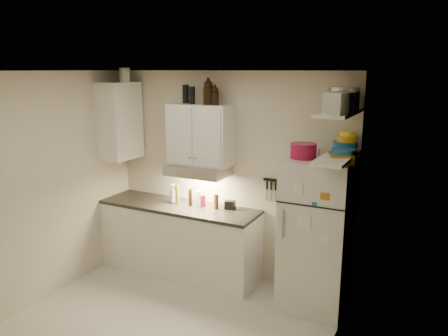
% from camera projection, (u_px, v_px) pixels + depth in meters
% --- Properties ---
extents(floor, '(3.20, 3.00, 0.02)m').
position_uv_depth(floor, '(163.00, 331.00, 4.49)').
color(floor, beige).
rests_on(floor, ground).
extents(ceiling, '(3.20, 3.00, 0.02)m').
position_uv_depth(ceiling, '(154.00, 70.00, 3.90)').
color(ceiling, white).
rests_on(ceiling, ground).
extents(back_wall, '(3.20, 0.02, 2.60)m').
position_uv_depth(back_wall, '(228.00, 176.00, 5.51)').
color(back_wall, beige).
rests_on(back_wall, ground).
extents(left_wall, '(0.02, 3.00, 2.60)m').
position_uv_depth(left_wall, '(41.00, 189.00, 4.91)').
color(left_wall, beige).
rests_on(left_wall, ground).
extents(right_wall, '(0.02, 3.00, 2.60)m').
position_uv_depth(right_wall, '(325.00, 238.00, 3.48)').
color(right_wall, beige).
rests_on(right_wall, ground).
extents(base_cabinet, '(2.10, 0.60, 0.88)m').
position_uv_depth(base_cabinet, '(180.00, 240.00, 5.67)').
color(base_cabinet, white).
rests_on(base_cabinet, floor).
extents(countertop, '(2.10, 0.62, 0.04)m').
position_uv_depth(countertop, '(179.00, 207.00, 5.57)').
color(countertop, '#2A2824').
rests_on(countertop, base_cabinet).
extents(upper_cabinet, '(0.80, 0.33, 0.75)m').
position_uv_depth(upper_cabinet, '(200.00, 135.00, 5.37)').
color(upper_cabinet, white).
rests_on(upper_cabinet, back_wall).
extents(side_cabinet, '(0.33, 0.55, 1.00)m').
position_uv_depth(side_cabinet, '(120.00, 121.00, 5.73)').
color(side_cabinet, white).
rests_on(side_cabinet, left_wall).
extents(range_hood, '(0.76, 0.46, 0.12)m').
position_uv_depth(range_hood, '(198.00, 170.00, 5.41)').
color(range_hood, silver).
rests_on(range_hood, back_wall).
extents(fridge, '(0.70, 0.68, 1.70)m').
position_uv_depth(fridge, '(317.00, 235.00, 4.75)').
color(fridge, silver).
rests_on(fridge, floor).
extents(shelf_hi, '(0.30, 0.95, 0.03)m').
position_uv_depth(shelf_hi, '(340.00, 113.00, 4.25)').
color(shelf_hi, white).
rests_on(shelf_hi, right_wall).
extents(shelf_lo, '(0.30, 0.95, 0.03)m').
position_uv_depth(shelf_lo, '(337.00, 157.00, 4.34)').
color(shelf_lo, white).
rests_on(shelf_lo, right_wall).
extents(knife_strip, '(0.42, 0.02, 0.03)m').
position_uv_depth(knife_strip, '(280.00, 181.00, 5.17)').
color(knife_strip, black).
rests_on(knife_strip, back_wall).
extents(dutch_oven, '(0.30, 0.30, 0.16)m').
position_uv_depth(dutch_oven, '(303.00, 151.00, 4.57)').
color(dutch_oven, maroon).
rests_on(dutch_oven, fridge).
extents(book_stack, '(0.31, 0.34, 0.09)m').
position_uv_depth(book_stack, '(341.00, 158.00, 4.36)').
color(book_stack, '#AD6C15').
rests_on(book_stack, fridge).
extents(spice_jar, '(0.07, 0.07, 0.10)m').
position_uv_depth(spice_jar, '(321.00, 154.00, 4.56)').
color(spice_jar, silver).
rests_on(spice_jar, fridge).
extents(stock_pot, '(0.35, 0.35, 0.22)m').
position_uv_depth(stock_pot, '(343.00, 98.00, 4.43)').
color(stock_pot, silver).
rests_on(stock_pot, shelf_hi).
extents(tin_a, '(0.21, 0.19, 0.20)m').
position_uv_depth(tin_a, '(347.00, 102.00, 4.13)').
color(tin_a, '#AAAAAD').
rests_on(tin_a, shelf_hi).
extents(tin_b, '(0.26, 0.26, 0.20)m').
position_uv_depth(tin_b, '(338.00, 103.00, 3.93)').
color(tin_b, '#AAAAAD').
rests_on(tin_b, shelf_hi).
extents(bowl_teal, '(0.25, 0.25, 0.10)m').
position_uv_depth(bowl_teal, '(345.00, 146.00, 4.57)').
color(bowl_teal, '#185584').
rests_on(bowl_teal, shelf_lo).
extents(bowl_orange, '(0.20, 0.20, 0.06)m').
position_uv_depth(bowl_orange, '(347.00, 139.00, 4.55)').
color(bowl_orange, orange).
rests_on(bowl_orange, bowl_teal).
extents(bowl_yellow, '(0.16, 0.16, 0.05)m').
position_uv_depth(bowl_yellow, '(347.00, 133.00, 4.54)').
color(bowl_yellow, yellow).
rests_on(bowl_yellow, bowl_orange).
extents(plates, '(0.31, 0.31, 0.06)m').
position_uv_depth(plates, '(343.00, 152.00, 4.35)').
color(plates, '#185584').
rests_on(plates, shelf_lo).
extents(growler_a, '(0.16, 0.16, 0.30)m').
position_uv_depth(growler_a, '(208.00, 92.00, 5.18)').
color(growler_a, black).
rests_on(growler_a, upper_cabinet).
extents(growler_b, '(0.12, 0.12, 0.22)m').
position_uv_depth(growler_b, '(215.00, 96.00, 5.14)').
color(growler_b, black).
rests_on(growler_b, upper_cabinet).
extents(thermos_a, '(0.09, 0.09, 0.21)m').
position_uv_depth(thermos_a, '(192.00, 95.00, 5.27)').
color(thermos_a, black).
rests_on(thermos_a, upper_cabinet).
extents(thermos_b, '(0.08, 0.08, 0.23)m').
position_uv_depth(thermos_b, '(186.00, 94.00, 5.38)').
color(thermos_b, black).
rests_on(thermos_b, upper_cabinet).
extents(side_jar, '(0.17, 0.17, 0.18)m').
position_uv_depth(side_jar, '(125.00, 75.00, 5.61)').
color(side_jar, silver).
rests_on(side_jar, side_cabinet).
extents(soap_bottle, '(0.12, 0.12, 0.28)m').
position_uv_depth(soap_bottle, '(174.00, 192.00, 5.63)').
color(soap_bottle, white).
rests_on(soap_bottle, countertop).
extents(pepper_mill, '(0.07, 0.07, 0.19)m').
position_uv_depth(pepper_mill, '(216.00, 201.00, 5.40)').
color(pepper_mill, brown).
rests_on(pepper_mill, countertop).
extents(oil_bottle, '(0.06, 0.06, 0.25)m').
position_uv_depth(oil_bottle, '(177.00, 194.00, 5.60)').
color(oil_bottle, '#565B16').
rests_on(oil_bottle, countertop).
extents(vinegar_bottle, '(0.06, 0.06, 0.22)m').
position_uv_depth(vinegar_bottle, '(190.00, 197.00, 5.52)').
color(vinegar_bottle, black).
rests_on(vinegar_bottle, countertop).
extents(clear_bottle, '(0.09, 0.09, 0.20)m').
position_uv_depth(clear_bottle, '(199.00, 199.00, 5.49)').
color(clear_bottle, silver).
rests_on(clear_bottle, countertop).
extents(red_jar, '(0.08, 0.08, 0.15)m').
position_uv_depth(red_jar, '(203.00, 201.00, 5.50)').
color(red_jar, maroon).
rests_on(red_jar, countertop).
extents(caddy, '(0.13, 0.10, 0.11)m').
position_uv_depth(caddy, '(230.00, 205.00, 5.40)').
color(caddy, black).
rests_on(caddy, countertop).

